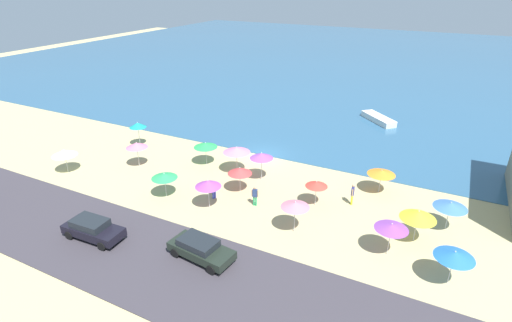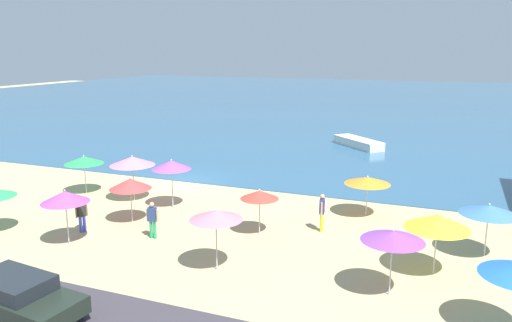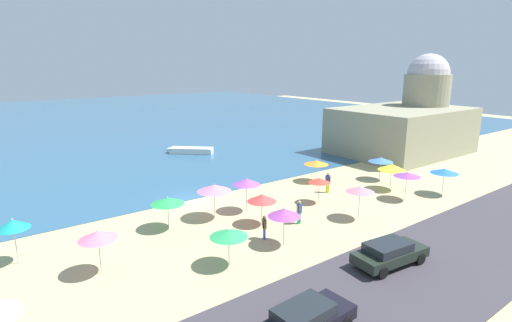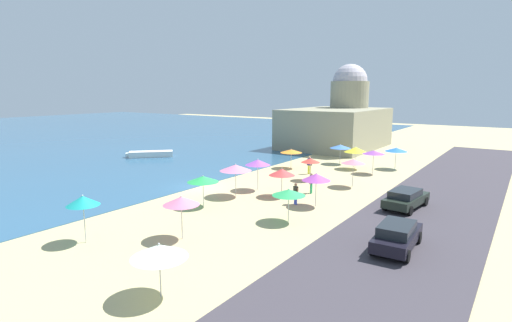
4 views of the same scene
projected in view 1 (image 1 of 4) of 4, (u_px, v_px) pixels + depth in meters
name	position (u px, v px, depth m)	size (l,w,h in m)	color
ground_plane	(264.00, 155.00, 40.54)	(160.00, 160.00, 0.00)	tan
sea	(377.00, 61.00, 84.91)	(150.00, 110.00, 0.05)	#2E597C
coastal_road	(143.00, 256.00, 26.01)	(80.00, 8.00, 0.06)	#3A353C
beach_umbrella_0	(138.00, 125.00, 41.84)	(1.76, 1.76, 2.69)	#B2B2B7
beach_umbrella_1	(262.00, 156.00, 34.80)	(2.08, 2.08, 2.65)	#B2B2B7
beach_umbrella_2	(137.00, 145.00, 37.33)	(2.03, 2.03, 2.51)	#B2B2B7
beach_umbrella_3	(208.00, 184.00, 30.60)	(2.04, 2.04, 2.46)	#B2B2B7
beach_umbrella_4	(240.00, 171.00, 33.04)	(2.04, 2.04, 2.27)	#B2B2B7
beach_umbrella_5	(455.00, 255.00, 22.92)	(2.30, 2.30, 2.36)	#B2B2B7
beach_umbrella_6	(64.00, 153.00, 36.36)	(2.28, 2.28, 2.30)	#B2B2B7
beach_umbrella_7	(206.00, 145.00, 37.88)	(2.25, 2.25, 2.28)	#B2B2B7
beach_umbrella_8	(295.00, 205.00, 27.65)	(2.03, 2.03, 2.48)	#B2B2B7
beach_umbrella_9	(392.00, 227.00, 25.35)	(2.16, 2.16, 2.41)	#B2B2B7
beach_umbrella_10	(418.00, 215.00, 26.74)	(2.41, 2.41, 2.42)	#B2B2B7
beach_umbrella_11	(237.00, 150.00, 36.14)	(2.48, 2.48, 2.59)	#B2B2B7
beach_umbrella_12	(164.00, 176.00, 32.27)	(2.11, 2.11, 2.18)	#B2B2B7
beach_umbrella_13	(451.00, 205.00, 28.03)	(2.33, 2.33, 2.26)	#B2B2B7
beach_umbrella_14	(381.00, 172.00, 32.94)	(2.30, 2.30, 2.11)	#B2B2B7
beach_umbrella_15	(317.00, 184.00, 31.08)	(1.75, 1.75, 2.15)	#B2B2B7
bather_0	(353.00, 193.00, 31.53)	(0.27, 0.56, 1.80)	yellow
bather_1	(255.00, 195.00, 31.39)	(0.57, 0.26, 1.70)	#25995B
bather_2	(214.00, 189.00, 32.43)	(0.37, 0.51, 1.60)	#4355DB
parked_car_1	(93.00, 229.00, 27.48)	(4.40, 2.02, 1.43)	black
parked_car_2	(200.00, 248.00, 25.53)	(4.55, 2.31, 1.35)	black
skiff_nearshore	(378.00, 119.00, 49.62)	(4.97, 4.81, 0.71)	silver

